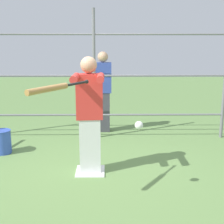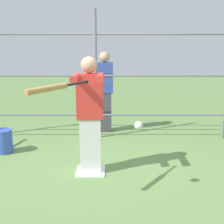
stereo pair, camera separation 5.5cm
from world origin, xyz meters
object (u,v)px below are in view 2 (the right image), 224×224
Objects in this scene: batter at (90,112)px; bystander_behind_fence at (105,91)px; baseball_bat_swinging at (52,88)px; softball_in_flight at (138,125)px; bat_bucket at (1,139)px.

bystander_behind_fence is (-0.16, -2.07, -0.03)m from batter.
batter reaches higher than baseball_bat_swinging.
softball_in_flight is 0.06× the size of bystander_behind_fence.
batter is 16.80× the size of softball_in_flight.
batter is at bearing -110.31° from baseball_bat_swinging.
bat_bucket is 2.19m from bystander_behind_fence.
bystander_behind_fence reaches higher than baseball_bat_swinging.
bystander_behind_fence is (-0.48, -2.94, -0.49)m from baseball_bat_swinging.
bystander_behind_fence is (-1.68, -1.25, 0.61)m from bat_bucket.
bat_bucket is (2.13, -1.48, -0.63)m from softball_in_flight.
batter is at bearing -47.68° from softball_in_flight.
batter is 1.00× the size of bystander_behind_fence.
baseball_bat_swinging is at bearing 125.61° from bat_bucket.
batter is 2.06× the size of baseball_bat_swinging.
softball_in_flight is 2.67m from bat_bucket.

